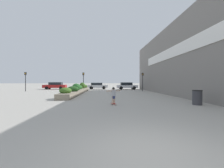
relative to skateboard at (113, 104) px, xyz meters
name	(u,v)px	position (x,y,z in m)	size (l,w,h in m)	color
ground_plane	(151,154)	(0.41, -7.20, -0.07)	(300.00, 300.00, 0.00)	#ADA89E
building_wall_right	(188,55)	(7.34, 3.43, 4.14)	(0.67, 36.60, 8.41)	gray
planter_box	(78,90)	(-4.29, 10.33, 0.38)	(1.44, 15.77, 1.49)	gray
skateboard	(113,104)	(0.00, 0.00, 0.00)	(0.41, 0.68, 0.10)	maroon
skateboarder	(113,94)	(0.00, 0.00, 0.72)	(1.02, 0.45, 1.15)	tan
trash_bin	(197,97)	(5.86, -0.37, 0.45)	(0.67, 0.67, 1.03)	#38383D
car_leftmost	(127,86)	(4.11, 20.82, 0.71)	(4.34, 2.00, 1.47)	silver
car_center_left	(55,86)	(-11.16, 22.10, 0.72)	(4.72, 1.86, 1.51)	maroon
car_center_right	(169,85)	(13.58, 21.80, 0.72)	(4.68, 1.84, 1.47)	maroon
car_rightmost	(97,86)	(-2.13, 22.18, 0.68)	(4.34, 1.96, 1.40)	#BCBCC1
traffic_light_left	(83,78)	(-4.17, 15.02, 2.11)	(0.28, 0.30, 3.17)	black
traffic_light_right	(143,79)	(5.91, 14.73, 2.09)	(0.28, 0.30, 3.13)	black
traffic_light_far_left	(25,78)	(-13.78, 15.15, 2.14)	(0.28, 0.30, 3.21)	black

